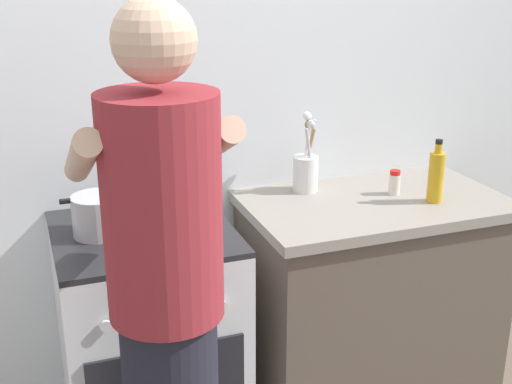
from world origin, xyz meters
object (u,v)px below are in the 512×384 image
object	(u,v)px
utensil_crock	(306,168)
person	(168,324)
pot	(99,215)
spice_bottle	(395,182)
stove_range	(150,345)
oil_bottle	(436,176)
mixing_bowl	(181,208)

from	to	relation	value
utensil_crock	person	distance (m)	1.06
pot	spice_bottle	world-z (taller)	pot
spice_bottle	person	world-z (taller)	person
stove_range	spice_bottle	size ratio (longest dim) A/B	9.32
utensil_crock	oil_bottle	xyz separation A→B (m)	(0.41, -0.28, 0.01)
stove_range	mixing_bowl	world-z (taller)	mixing_bowl
pot	person	bearing A→B (deg)	-80.76
mixing_bowl	pot	bearing A→B (deg)	-178.70
stove_range	oil_bottle	distance (m)	1.23
person	pot	bearing A→B (deg)	99.24
oil_bottle	person	distance (m)	1.24
oil_bottle	mixing_bowl	bearing A→B (deg)	172.82
mixing_bowl	spice_bottle	world-z (taller)	mixing_bowl
mixing_bowl	person	size ratio (longest dim) A/B	0.16
mixing_bowl	utensil_crock	xyz separation A→B (m)	(0.55, 0.16, 0.04)
pot	mixing_bowl	distance (m)	0.28
stove_range	spice_bottle	bearing A→B (deg)	1.88
mixing_bowl	spice_bottle	size ratio (longest dim) A/B	2.73
pot	oil_bottle	world-z (taller)	oil_bottle
mixing_bowl	oil_bottle	distance (m)	0.96
utensil_crock	oil_bottle	world-z (taller)	utensil_crock
stove_range	person	world-z (taller)	person
oil_bottle	stove_range	bearing A→B (deg)	174.99
utensil_crock	pot	bearing A→B (deg)	-168.33
utensil_crock	person	world-z (taller)	person
stove_range	pot	world-z (taller)	pot
mixing_bowl	person	distance (m)	0.62
pot	utensil_crock	bearing A→B (deg)	11.67
oil_bottle	person	world-z (taller)	person
oil_bottle	person	size ratio (longest dim) A/B	0.14
utensil_crock	stove_range	bearing A→B (deg)	-164.63
pot	person	world-z (taller)	person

